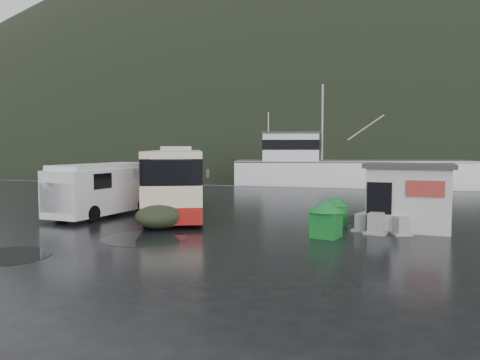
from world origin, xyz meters
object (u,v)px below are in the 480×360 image
(ticket_kiosk, at_px, (407,229))
(jersey_barrier_c, at_px, (366,230))
(jersey_barrier_b, at_px, (378,232))
(coach_bus, at_px, (177,210))
(dome_tent, at_px, (163,228))
(waste_bin_left, at_px, (326,237))
(jersey_barrier_a, at_px, (397,233))
(fishing_trawler, at_px, (354,181))
(waste_bin_right, at_px, (336,225))
(white_van, at_px, (103,216))

(ticket_kiosk, relative_size, jersey_barrier_c, 2.40)
(jersey_barrier_b, distance_m, jersey_barrier_c, 0.61)
(jersey_barrier_b, xyz_separation_m, jersey_barrier_c, (-0.48, 0.37, 0.00))
(coach_bus, bearing_deg, jersey_barrier_c, -40.64)
(dome_tent, xyz_separation_m, jersey_barrier_c, (8.56, 1.93, 0.00))
(coach_bus, bearing_deg, waste_bin_left, -54.42)
(jersey_barrier_a, distance_m, fishing_trawler, 29.77)
(jersey_barrier_b, relative_size, jersey_barrier_c, 1.14)
(dome_tent, bearing_deg, waste_bin_right, 21.21)
(waste_bin_right, height_order, ticket_kiosk, ticket_kiosk)
(waste_bin_left, relative_size, jersey_barrier_b, 0.85)
(white_van, xyz_separation_m, jersey_barrier_b, (13.59, -0.91, 0.00))
(waste_bin_left, height_order, waste_bin_right, waste_bin_left)
(waste_bin_right, height_order, jersey_barrier_b, waste_bin_right)
(white_van, bearing_deg, waste_bin_left, -5.80)
(waste_bin_right, bearing_deg, jersey_barrier_a, -25.55)
(coach_bus, bearing_deg, white_van, -155.31)
(fishing_trawler, bearing_deg, dome_tent, -114.74)
(white_van, bearing_deg, fishing_trawler, 75.62)
(jersey_barrier_a, distance_m, jersey_barrier_c, 1.30)
(waste_bin_right, xyz_separation_m, jersey_barrier_a, (2.60, -1.24, 0.00))
(ticket_kiosk, distance_m, jersey_barrier_c, 1.81)
(ticket_kiosk, bearing_deg, white_van, -175.34)
(white_van, bearing_deg, waste_bin_right, 8.68)
(coach_bus, distance_m, jersey_barrier_a, 12.19)
(jersey_barrier_b, bearing_deg, waste_bin_right, 146.23)
(waste_bin_right, relative_size, dome_tent, 0.46)
(ticket_kiosk, height_order, jersey_barrier_c, ticket_kiosk)
(jersey_barrier_a, xyz_separation_m, jersey_barrier_b, (-0.76, 0.01, 0.00))
(white_van, bearing_deg, coach_bus, 53.76)
(dome_tent, distance_m, fishing_trawler, 31.89)
(waste_bin_right, distance_m, jersey_barrier_c, 1.61)
(white_van, height_order, jersey_barrier_a, white_van)
(coach_bus, bearing_deg, fishing_trawler, 49.76)
(jersey_barrier_b, bearing_deg, fishing_trawler, 94.42)
(white_van, xyz_separation_m, jersey_barrier_c, (13.11, -0.54, 0.00))
(white_van, xyz_separation_m, ticket_kiosk, (14.78, 0.15, 0.00))
(dome_tent, relative_size, ticket_kiosk, 0.80)
(white_van, bearing_deg, dome_tent, -21.43)
(jersey_barrier_a, distance_m, jersey_barrier_b, 0.76)
(ticket_kiosk, distance_m, jersey_barrier_b, 1.60)
(jersey_barrier_c, bearing_deg, waste_bin_right, 147.79)
(waste_bin_left, height_order, ticket_kiosk, ticket_kiosk)
(waste_bin_right, distance_m, jersey_barrier_a, 2.89)
(white_van, bearing_deg, jersey_barrier_c, 4.76)
(waste_bin_left, height_order, jersey_barrier_b, waste_bin_left)
(coach_bus, distance_m, jersey_barrier_c, 10.89)
(jersey_barrier_a, bearing_deg, coach_bus, 161.46)
(jersey_barrier_c, xyz_separation_m, fishing_trawler, (-1.81, 29.23, 0.00))
(waste_bin_left, height_order, fishing_trawler, fishing_trawler)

